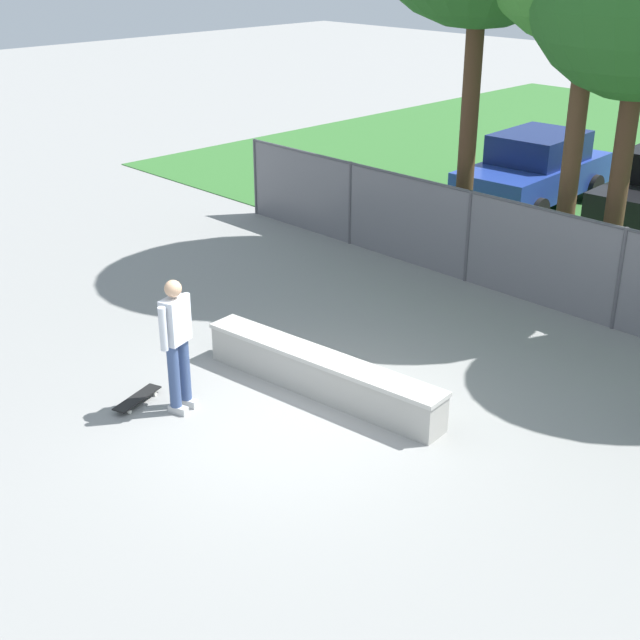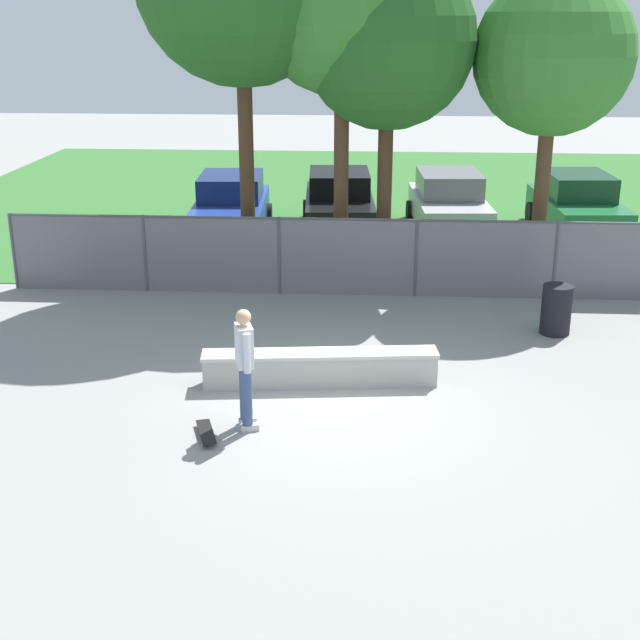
{
  "view_description": "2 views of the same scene",
  "coord_description": "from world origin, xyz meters",
  "px_view_note": "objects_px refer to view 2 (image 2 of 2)",
  "views": [
    {
      "loc": [
        7.17,
        -6.53,
        5.73
      ],
      "look_at": [
        0.03,
        0.46,
        1.28
      ],
      "focal_mm": 48.71,
      "sensor_mm": 36.0,
      "label": 1
    },
    {
      "loc": [
        0.55,
        -12.17,
        5.71
      ],
      "look_at": [
        -0.26,
        0.53,
        1.2
      ],
      "focal_mm": 48.76,
      "sensor_mm": 36.0,
      "label": 2
    }
  ],
  "objects_px": {
    "concrete_ledge": "(320,368)",
    "tree_near_right": "(343,1)",
    "car_blue": "(231,206)",
    "car_black": "(339,202)",
    "tree_far": "(553,56)",
    "tree_mid": "(388,41)",
    "skateboarder": "(245,364)",
    "skateboard": "(206,432)",
    "car_green": "(577,204)",
    "trash_bin": "(556,310)",
    "car_silver": "(449,203)"
  },
  "relations": [
    {
      "from": "skateboard",
      "to": "tree_far",
      "type": "distance_m",
      "value": 10.83
    },
    {
      "from": "tree_mid",
      "to": "car_blue",
      "type": "relative_size",
      "value": 1.63
    },
    {
      "from": "car_blue",
      "to": "car_black",
      "type": "height_order",
      "value": "same"
    },
    {
      "from": "car_blue",
      "to": "car_green",
      "type": "height_order",
      "value": "same"
    },
    {
      "from": "skateboarder",
      "to": "trash_bin",
      "type": "relative_size",
      "value": 1.94
    },
    {
      "from": "tree_near_right",
      "to": "car_silver",
      "type": "bearing_deg",
      "value": 59.44
    },
    {
      "from": "skateboarder",
      "to": "car_silver",
      "type": "relative_size",
      "value": 0.42
    },
    {
      "from": "skateboarder",
      "to": "car_black",
      "type": "relative_size",
      "value": 0.42
    },
    {
      "from": "car_black",
      "to": "trash_bin",
      "type": "height_order",
      "value": "car_black"
    },
    {
      "from": "skateboarder",
      "to": "car_black",
      "type": "height_order",
      "value": "skateboarder"
    },
    {
      "from": "concrete_ledge",
      "to": "tree_far",
      "type": "distance_m",
      "value": 8.57
    },
    {
      "from": "skateboarder",
      "to": "tree_far",
      "type": "distance_m",
      "value": 9.9
    },
    {
      "from": "skateboarder",
      "to": "trash_bin",
      "type": "bearing_deg",
      "value": 39.35
    },
    {
      "from": "car_black",
      "to": "car_green",
      "type": "height_order",
      "value": "same"
    },
    {
      "from": "concrete_ledge",
      "to": "tree_far",
      "type": "xyz_separation_m",
      "value": [
        4.39,
        5.75,
        4.59
      ]
    },
    {
      "from": "concrete_ledge",
      "to": "skateboard",
      "type": "relative_size",
      "value": 4.66
    },
    {
      "from": "skateboarder",
      "to": "tree_mid",
      "type": "relative_size",
      "value": 0.26
    },
    {
      "from": "concrete_ledge",
      "to": "tree_near_right",
      "type": "relative_size",
      "value": 0.48
    },
    {
      "from": "skateboarder",
      "to": "concrete_ledge",
      "type": "bearing_deg",
      "value": 59.18
    },
    {
      "from": "car_black",
      "to": "tree_mid",
      "type": "bearing_deg",
      "value": -75.97
    },
    {
      "from": "skateboard",
      "to": "tree_far",
      "type": "relative_size",
      "value": 0.13
    },
    {
      "from": "skateboarder",
      "to": "car_green",
      "type": "distance_m",
      "value": 14.12
    },
    {
      "from": "car_green",
      "to": "skateboarder",
      "type": "bearing_deg",
      "value": -120.84
    },
    {
      "from": "tree_far",
      "to": "car_green",
      "type": "height_order",
      "value": "tree_far"
    },
    {
      "from": "tree_far",
      "to": "tree_mid",
      "type": "bearing_deg",
      "value": -179.71
    },
    {
      "from": "car_green",
      "to": "car_blue",
      "type": "bearing_deg",
      "value": -175.3
    },
    {
      "from": "tree_far",
      "to": "car_black",
      "type": "bearing_deg",
      "value": 134.16
    },
    {
      "from": "car_blue",
      "to": "car_green",
      "type": "relative_size",
      "value": 1.0
    },
    {
      "from": "skateboarder",
      "to": "tree_far",
      "type": "xyz_separation_m",
      "value": [
        5.36,
        7.38,
        3.87
      ]
    },
    {
      "from": "car_green",
      "to": "skateboard",
      "type": "bearing_deg",
      "value": -121.96
    },
    {
      "from": "tree_far",
      "to": "car_blue",
      "type": "height_order",
      "value": "tree_far"
    },
    {
      "from": "tree_mid",
      "to": "car_blue",
      "type": "height_order",
      "value": "tree_mid"
    },
    {
      "from": "concrete_ledge",
      "to": "trash_bin",
      "type": "bearing_deg",
      "value": 32.01
    },
    {
      "from": "tree_far",
      "to": "skateboarder",
      "type": "bearing_deg",
      "value": -126.0
    },
    {
      "from": "car_green",
      "to": "trash_bin",
      "type": "xyz_separation_m",
      "value": [
        -2.01,
        -7.84,
        -0.37
      ]
    },
    {
      "from": "tree_near_right",
      "to": "car_blue",
      "type": "distance_m",
      "value": 7.13
    },
    {
      "from": "car_black",
      "to": "skateboard",
      "type": "bearing_deg",
      "value": -96.3
    },
    {
      "from": "skateboarder",
      "to": "car_black",
      "type": "distance_m",
      "value": 12.07
    },
    {
      "from": "concrete_ledge",
      "to": "trash_bin",
      "type": "relative_size",
      "value": 4.08
    },
    {
      "from": "skateboard",
      "to": "trash_bin",
      "type": "height_order",
      "value": "trash_bin"
    },
    {
      "from": "car_blue",
      "to": "car_black",
      "type": "distance_m",
      "value": 2.94
    },
    {
      "from": "tree_far",
      "to": "car_blue",
      "type": "relative_size",
      "value": 1.52
    },
    {
      "from": "tree_near_right",
      "to": "concrete_ledge",
      "type": "bearing_deg",
      "value": -90.87
    },
    {
      "from": "car_silver",
      "to": "car_green",
      "type": "height_order",
      "value": "same"
    },
    {
      "from": "concrete_ledge",
      "to": "tree_mid",
      "type": "distance_m",
      "value": 7.6
    },
    {
      "from": "tree_far",
      "to": "car_blue",
      "type": "xyz_separation_m",
      "value": [
        -7.39,
        3.99,
        -4.04
      ]
    },
    {
      "from": "skateboard",
      "to": "trash_bin",
      "type": "relative_size",
      "value": 0.88
    },
    {
      "from": "skateboarder",
      "to": "skateboard",
      "type": "distance_m",
      "value": 1.13
    },
    {
      "from": "tree_near_right",
      "to": "car_blue",
      "type": "bearing_deg",
      "value": 128.36
    },
    {
      "from": "tree_mid",
      "to": "car_silver",
      "type": "xyz_separation_m",
      "value": [
        1.81,
        4.76,
        -4.32
      ]
    }
  ]
}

